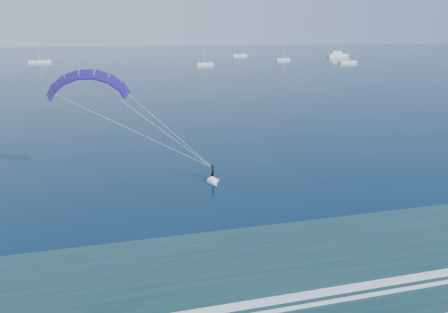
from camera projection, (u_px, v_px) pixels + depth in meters
kitesurfer_rig at (154, 125)px, 38.31m from camera, size 17.50×6.19×13.60m
motor_yacht at (337, 55)px, 251.06m from camera, size 13.29×3.54×5.72m
sailboat_1 at (39, 61)px, 207.15m from camera, size 10.83×2.40×14.31m
sailboat_2 at (205, 64)px, 191.44m from camera, size 7.96×2.40×11.15m
sailboat_3 at (240, 55)px, 260.11m from camera, size 9.17×2.40×12.41m
sailboat_4 at (283, 59)px, 222.80m from camera, size 7.69×2.40×10.64m
sailboat_5 at (348, 62)px, 203.60m from camera, size 9.16×2.40×12.35m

